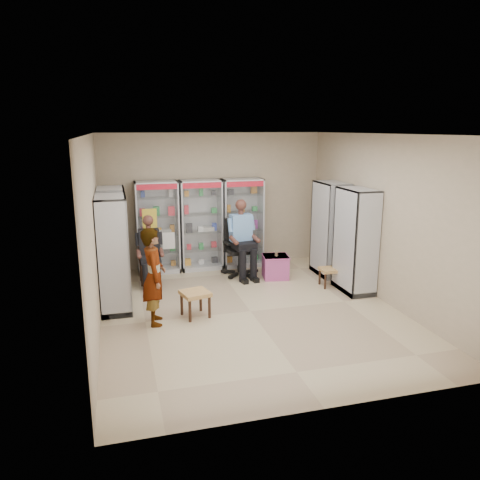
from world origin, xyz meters
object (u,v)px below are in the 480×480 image
object	(u,v)px
cabinet_left_far	(113,240)
office_chair	(240,247)
cabinet_left_near	(114,254)
woven_stool_b	(195,304)
cabinet_back_left	(158,227)
cabinet_back_mid	(201,225)
cabinet_right_far	(330,229)
standing_man	(154,276)
cabinet_right_near	(355,241)
cabinet_back_right	(242,223)
wooden_chair	(150,261)
pink_trunk	(275,267)
seated_shopkeeper	(240,240)
woven_stool_a	(329,277)

from	to	relation	value
cabinet_left_far	office_chair	distance (m)	2.64
cabinet_left_far	cabinet_left_near	xyz separation A→B (m)	(0.00, -1.10, 0.00)
cabinet_left_far	woven_stool_b	xyz separation A→B (m)	(1.28, -1.77, -0.78)
cabinet_back_left	cabinet_back_mid	xyz separation A→B (m)	(0.95, 0.00, 0.00)
cabinet_right_far	standing_man	xyz separation A→B (m)	(-3.86, -1.67, -0.21)
cabinet_back_mid	cabinet_left_far	xyz separation A→B (m)	(-1.88, -0.93, 0.00)
cabinet_back_left	woven_stool_b	distance (m)	2.83
cabinet_back_mid	cabinet_right_near	bearing A→B (deg)	-40.84
cabinet_back_mid	cabinet_back_right	size ratio (longest dim) A/B	1.00
wooden_chair	office_chair	xyz separation A→B (m)	(1.91, 0.06, 0.14)
cabinet_right_far	pink_trunk	xyz separation A→B (m)	(-1.20, 0.05, -0.76)
office_chair	seated_shopkeeper	distance (m)	0.17
wooden_chair	woven_stool_b	xyz separation A→B (m)	(0.60, -1.97, -0.25)
office_chair	woven_stool_a	xyz separation A→B (m)	(1.54, -1.20, -0.42)
cabinet_left_near	wooden_chair	xyz separation A→B (m)	(0.68, 1.30, -0.53)
cabinet_back_right	pink_trunk	size ratio (longest dim) A/B	3.95
cabinet_back_left	cabinet_right_far	world-z (taller)	same
cabinet_back_mid	woven_stool_b	distance (m)	2.87
cabinet_right_near	wooden_chair	bearing A→B (deg)	68.36
cabinet_back_mid	woven_stool_a	size ratio (longest dim) A/B	5.36
cabinet_back_mid	woven_stool_b	size ratio (longest dim) A/B	4.54
woven_stool_a	standing_man	xyz separation A→B (m)	(-3.53, -0.93, 0.61)
cabinet_back_right	cabinet_right_near	bearing A→B (deg)	-53.84
standing_man	office_chair	bearing A→B (deg)	-40.79
cabinet_back_right	cabinet_right_far	xyz separation A→B (m)	(1.63, -1.13, 0.00)
wooden_chair	pink_trunk	xyz separation A→B (m)	(2.58, -0.35, -0.23)
cabinet_left_near	seated_shopkeeper	bearing A→B (deg)	116.76
cabinet_right_far	cabinet_right_near	bearing A→B (deg)	-180.00
cabinet_back_right	pink_trunk	xyz separation A→B (m)	(0.43, -1.08, -0.76)
cabinet_left_far	cabinet_right_near	bearing A→B (deg)	73.75
cabinet_left_near	woven_stool_b	size ratio (longest dim) A/B	4.54
cabinet_back_right	office_chair	world-z (taller)	cabinet_back_right
cabinet_back_left	standing_man	size ratio (longest dim) A/B	1.26
cabinet_back_right	cabinet_left_far	xyz separation A→B (m)	(-2.83, -0.93, 0.00)
cabinet_left_near	wooden_chair	bearing A→B (deg)	152.39
pink_trunk	cabinet_back_left	bearing A→B (deg)	155.04
cabinet_left_near	office_chair	distance (m)	2.95
cabinet_back_right	cabinet_left_far	world-z (taller)	same
cabinet_back_right	wooden_chair	size ratio (longest dim) A/B	2.13
cabinet_back_mid	wooden_chair	bearing A→B (deg)	-148.69
cabinet_right_near	pink_trunk	size ratio (longest dim) A/B	3.95
cabinet_right_far	office_chair	bearing A→B (deg)	76.22
cabinet_left_far	seated_shopkeeper	size ratio (longest dim) A/B	1.29
cabinet_right_far	cabinet_right_near	xyz separation A→B (m)	(0.00, -1.10, 0.00)
office_chair	wooden_chair	bearing A→B (deg)	174.80
cabinet_back_right	wooden_chair	xyz separation A→B (m)	(-2.15, -0.73, -0.53)
cabinet_left_far	cabinet_left_near	world-z (taller)	same
cabinet_left_far	woven_stool_a	distance (m)	4.31
woven_stool_b	pink_trunk	bearing A→B (deg)	39.12
cabinet_right_far	cabinet_left_near	bearing A→B (deg)	101.41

